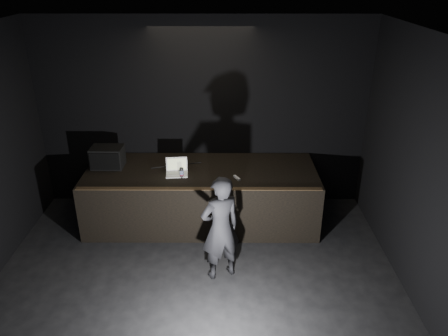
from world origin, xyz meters
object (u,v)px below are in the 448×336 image
Objects in this scene: stage_monitor at (107,157)px; person at (220,228)px; laptop at (177,170)px; stage_riser at (202,195)px; beer_can at (182,173)px.

person is (2.00, -1.70, -0.37)m from stage_monitor.
laptop is (1.24, -0.26, -0.12)m from stage_monitor.
person reaches higher than stage_monitor.
stage_riser is 2.45× the size of person.
laptop reaches higher than stage_riser.
beer_can is at bearing -137.24° from stage_riser.
stage_monitor is 1.27m from laptop.
stage_monitor is at bearing 162.43° from beer_can.
laptop is 0.24× the size of person.
stage_monitor is 1.40m from beer_can.
person is at bearing -39.24° from stage_monitor.
stage_monitor is 2.64m from person.
stage_monitor is at bearing -64.97° from person.
beer_can is 0.10× the size of person.
stage_monitor is (-1.64, 0.13, 0.68)m from stage_riser.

